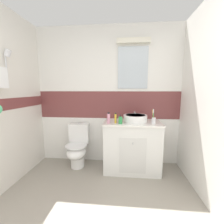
# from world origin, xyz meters

# --- Properties ---
(ground_plane) EXTENTS (3.20, 3.48, 0.04)m
(ground_plane) POSITION_xyz_m (0.00, 1.20, -0.02)
(ground_plane) COLOR gray
(wall_back_tiled) EXTENTS (3.20, 0.20, 2.50)m
(wall_back_tiled) POSITION_xyz_m (0.01, 2.45, 1.26)
(wall_back_tiled) COLOR white
(wall_back_tiled) RESTS_ON ground_plane
(vanity_cabinet) EXTENTS (0.94, 0.56, 0.85)m
(vanity_cabinet) POSITION_xyz_m (0.44, 2.13, 0.43)
(vanity_cabinet) COLOR silver
(vanity_cabinet) RESTS_ON ground_plane
(sink_basin) EXTENTS (0.39, 0.43, 0.15)m
(sink_basin) POSITION_xyz_m (0.49, 2.12, 0.91)
(sink_basin) COLOR white
(sink_basin) RESTS_ON vanity_cabinet
(toilet) EXTENTS (0.37, 0.50, 0.77)m
(toilet) POSITION_xyz_m (-0.52, 2.16, 0.36)
(toilet) COLOR white
(toilet) RESTS_ON ground_plane
(toothbrush_cup) EXTENTS (0.06, 0.06, 0.24)m
(toothbrush_cup) POSITION_xyz_m (0.77, 1.99, 0.91)
(toothbrush_cup) COLOR white
(toothbrush_cup) RESTS_ON vanity_cabinet
(soap_dispenser) EXTENTS (0.06, 0.06, 0.15)m
(soap_dispenser) POSITION_xyz_m (0.25, 1.96, 0.91)
(soap_dispenser) COLOR green
(soap_dispenser) RESTS_ON vanity_cabinet
(toothpaste_tube_upright) EXTENTS (0.03, 0.03, 0.17)m
(toothpaste_tube_upright) POSITION_xyz_m (0.17, 1.99, 0.93)
(toothpaste_tube_upright) COLOR yellow
(toothpaste_tube_upright) RESTS_ON vanity_cabinet
(deodorant_spray_can) EXTENTS (0.05, 0.05, 0.18)m
(deodorant_spray_can) POSITION_xyz_m (0.06, 1.97, 0.93)
(deodorant_spray_can) COLOR pink
(deodorant_spray_can) RESTS_ON vanity_cabinet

